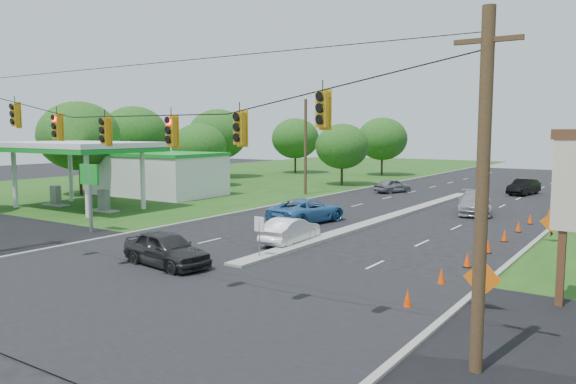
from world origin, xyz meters
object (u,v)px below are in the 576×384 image
Objects in this scene: gas_station at (145,169)px; black_sedan at (166,249)px; white_sedan at (290,230)px; blue_pickup at (307,210)px.

gas_station is 4.18× the size of black_sedan.
gas_station reaches higher than white_sedan.
gas_station reaches higher than blue_pickup.
gas_station is at bearing -2.67° from blue_pickup.
white_sedan is (22.69, -10.19, -1.87)m from gas_station.
white_sedan is 0.74× the size of blue_pickup.
white_sedan is at bearing -24.19° from gas_station.
black_sedan is (20.98, -17.64, -1.77)m from gas_station.
blue_pickup is (19.80, -3.84, -1.77)m from gas_station.
gas_station reaches higher than black_sedan.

